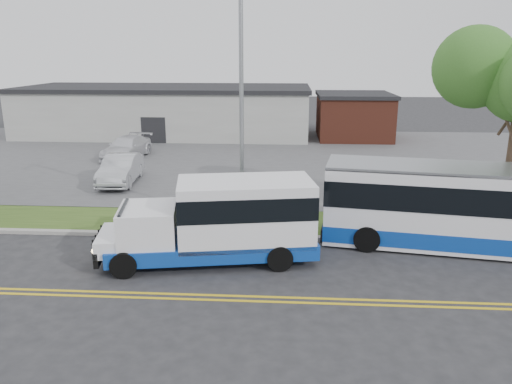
# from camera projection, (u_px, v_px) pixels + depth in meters

# --- Properties ---
(ground) EXTENTS (140.00, 140.00, 0.00)m
(ground) POSITION_uv_depth(u_px,v_px,m) (158.00, 246.00, 19.17)
(ground) COLOR #28282B
(ground) RESTS_ON ground
(lane_line_north) EXTENTS (70.00, 0.12, 0.01)m
(lane_line_north) POSITION_uv_depth(u_px,v_px,m) (127.00, 293.00, 15.46)
(lane_line_north) COLOR gold
(lane_line_north) RESTS_ON ground
(lane_line_south) EXTENTS (70.00, 0.12, 0.01)m
(lane_line_south) POSITION_uv_depth(u_px,v_px,m) (124.00, 297.00, 15.18)
(lane_line_south) COLOR gold
(lane_line_south) RESTS_ON ground
(curb) EXTENTS (80.00, 0.30, 0.15)m
(curb) POSITION_uv_depth(u_px,v_px,m) (165.00, 235.00, 20.20)
(curb) COLOR #9E9B93
(curb) RESTS_ON ground
(verge) EXTENTS (80.00, 3.30, 0.10)m
(verge) POSITION_uv_depth(u_px,v_px,m) (175.00, 221.00, 21.94)
(verge) COLOR #334D19
(verge) RESTS_ON ground
(parking_lot) EXTENTS (80.00, 25.00, 0.10)m
(parking_lot) POSITION_uv_depth(u_px,v_px,m) (219.00, 157.00, 35.49)
(parking_lot) COLOR #4C4C4F
(parking_lot) RESTS_ON ground
(commercial_building) EXTENTS (25.40, 10.40, 4.35)m
(commercial_building) POSITION_uv_depth(u_px,v_px,m) (167.00, 111.00, 44.91)
(commercial_building) COLOR #9E9E99
(commercial_building) RESTS_ON ground
(brick_wing) EXTENTS (6.30, 7.30, 3.90)m
(brick_wing) POSITION_uv_depth(u_px,v_px,m) (353.00, 116.00, 42.97)
(brick_wing) COLOR brown
(brick_wing) RESTS_ON ground
(streetlight_near) EXTENTS (0.35, 1.53, 9.50)m
(streetlight_near) POSITION_uv_depth(u_px,v_px,m) (241.00, 103.00, 20.19)
(streetlight_near) COLOR gray
(streetlight_near) RESTS_ON verge
(shuttle_bus) EXTENTS (7.89, 3.70, 2.92)m
(shuttle_bus) POSITION_uv_depth(u_px,v_px,m) (224.00, 218.00, 17.54)
(shuttle_bus) COLOR #0E3A99
(shuttle_bus) RESTS_ON ground
(transit_bus) EXTENTS (11.63, 4.39, 3.15)m
(transit_bus) POSITION_uv_depth(u_px,v_px,m) (478.00, 208.00, 18.56)
(transit_bus) COLOR white
(transit_bus) RESTS_ON ground
(parked_car_a) EXTENTS (2.09, 4.98, 1.60)m
(parked_car_a) POSITION_uv_depth(u_px,v_px,m) (121.00, 169.00, 27.93)
(parked_car_a) COLOR #B9BBC1
(parked_car_a) RESTS_ON parking_lot
(parked_car_b) EXTENTS (2.78, 5.35, 1.48)m
(parked_car_b) POSITION_uv_depth(u_px,v_px,m) (127.00, 147.00, 34.70)
(parked_car_b) COLOR silver
(parked_car_b) RESTS_ON parking_lot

